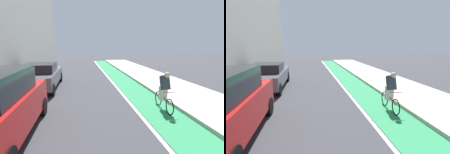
{
  "view_description": "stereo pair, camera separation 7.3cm",
  "coord_description": "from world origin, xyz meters",
  "views": [
    {
      "loc": [
        -0.24,
        4.97,
        2.65
      ],
      "look_at": [
        0.94,
        11.41,
        1.4
      ],
      "focal_mm": 27.76,
      "sensor_mm": 36.0,
      "label": 1
    },
    {
      "loc": [
        -0.16,
        4.96,
        2.65
      ],
      "look_at": [
        0.94,
        11.41,
        1.4
      ],
      "focal_mm": 27.76,
      "sensor_mm": 36.0,
      "label": 2
    }
  ],
  "objects": [
    {
      "name": "ground_plane",
      "position": [
        0.0,
        13.22,
        0.0
      ],
      "size": [
        75.77,
        75.77,
        0.0
      ],
      "primitive_type": "plane",
      "color": "#38383D"
    },
    {
      "name": "bike_lane_paint",
      "position": [
        2.82,
        15.22,
        0.0
      ],
      "size": [
        1.6,
        34.44,
        0.0
      ],
      "primitive_type": "cube",
      "color": "#2D8451",
      "rests_on": "ground"
    },
    {
      "name": "lane_divider_stripe",
      "position": [
        1.92,
        15.22,
        0.0
      ],
      "size": [
        0.12,
        34.44,
        0.0
      ],
      "primitive_type": "cube",
      "color": "white",
      "rests_on": "ground"
    },
    {
      "name": "sidewalk_right",
      "position": [
        5.26,
        15.22,
        0.07
      ],
      "size": [
        3.29,
        34.44,
        0.14
      ],
      "primitive_type": "cube",
      "color": "#A8A59E",
      "rests_on": "ground"
    },
    {
      "name": "parked_sedan_gray",
      "position": [
        -2.57,
        15.81,
        0.79
      ],
      "size": [
        1.97,
        4.77,
        1.53
      ],
      "color": "#595B60",
      "rests_on": "ground"
    },
    {
      "name": "cyclist_trailing",
      "position": [
        3.04,
        11.23,
        0.84
      ],
      "size": [
        0.48,
        1.67,
        1.59
      ],
      "color": "black",
      "rests_on": "ground"
    }
  ]
}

